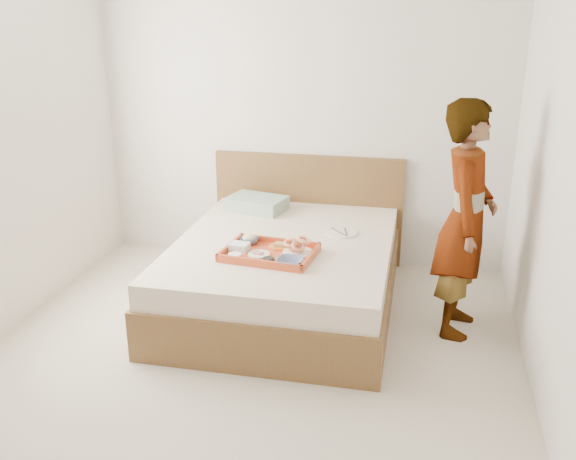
{
  "coord_description": "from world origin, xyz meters",
  "views": [
    {
      "loc": [
        1.0,
        -3.2,
        2.16
      ],
      "look_at": [
        0.12,
        0.9,
        0.65
      ],
      "focal_mm": 39.1,
      "sensor_mm": 36.0,
      "label": 1
    }
  ],
  "objects_px": {
    "dinner_plate": "(342,233)",
    "person": "(465,220)",
    "bed": "(284,273)",
    "tray": "(270,252)"
  },
  "relations": [
    {
      "from": "dinner_plate",
      "to": "person",
      "type": "bearing_deg",
      "value": -20.28
    },
    {
      "from": "bed",
      "to": "person",
      "type": "height_order",
      "value": "person"
    },
    {
      "from": "tray",
      "to": "person",
      "type": "bearing_deg",
      "value": 16.57
    },
    {
      "from": "bed",
      "to": "person",
      "type": "relative_size",
      "value": 1.24
    },
    {
      "from": "person",
      "to": "tray",
      "type": "bearing_deg",
      "value": 107.82
    },
    {
      "from": "bed",
      "to": "dinner_plate",
      "type": "distance_m",
      "value": 0.53
    },
    {
      "from": "tray",
      "to": "dinner_plate",
      "type": "xyz_separation_m",
      "value": [
        0.43,
        0.55,
        -0.02
      ]
    },
    {
      "from": "bed",
      "to": "tray",
      "type": "relative_size",
      "value": 3.26
    },
    {
      "from": "bed",
      "to": "tray",
      "type": "distance_m",
      "value": 0.43
    },
    {
      "from": "bed",
      "to": "person",
      "type": "distance_m",
      "value": 1.37
    }
  ]
}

